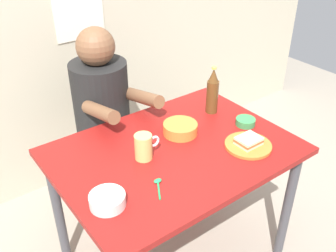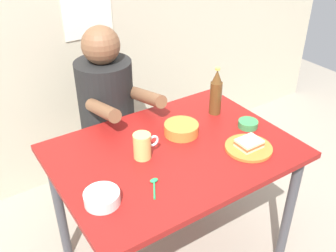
{
  "view_description": "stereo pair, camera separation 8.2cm",
  "coord_description": "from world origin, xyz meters",
  "views": [
    {
      "loc": [
        -0.89,
        -1.15,
        1.77
      ],
      "look_at": [
        0.0,
        0.05,
        0.84
      ],
      "focal_mm": 40.83,
      "sensor_mm": 36.0,
      "label": 1
    },
    {
      "loc": [
        -0.83,
        -1.2,
        1.77
      ],
      "look_at": [
        0.0,
        0.05,
        0.84
      ],
      "focal_mm": 40.83,
      "sensor_mm": 36.0,
      "label": 2
    }
  ],
  "objects": [
    {
      "name": "soup_bowl_orange",
      "position": [
        0.1,
        0.09,
        0.77
      ],
      "size": [
        0.17,
        0.17,
        0.05
      ],
      "color": "orange",
      "rests_on": "dining_table"
    },
    {
      "name": "stool",
      "position": [
        -0.05,
        0.63,
        0.35
      ],
      "size": [
        0.34,
        0.34,
        0.45
      ],
      "color": "#4C4C51",
      "rests_on": "ground"
    },
    {
      "name": "person_seated",
      "position": [
        -0.05,
        0.62,
        0.77
      ],
      "size": [
        0.33,
        0.56,
        0.72
      ],
      "color": "black",
      "rests_on": "stool"
    },
    {
      "name": "rice_bowl_white",
      "position": [
        -0.43,
        -0.15,
        0.77
      ],
      "size": [
        0.14,
        0.14,
        0.05
      ],
      "color": "silver",
      "rests_on": "dining_table"
    },
    {
      "name": "sandwich",
      "position": [
        0.29,
        -0.19,
        0.77
      ],
      "size": [
        0.11,
        0.09,
        0.04
      ],
      "color": "beige",
      "rests_on": "plate_orange"
    },
    {
      "name": "beer_bottle",
      "position": [
        0.38,
        0.16,
        0.86
      ],
      "size": [
        0.06,
        0.06,
        0.26
      ],
      "color": "#593819",
      "rests_on": "dining_table"
    },
    {
      "name": "dip_bowl_green",
      "position": [
        0.42,
        -0.05,
        0.76
      ],
      "size": [
        0.1,
        0.1,
        0.03
      ],
      "color": "#388C4C",
      "rests_on": "dining_table"
    },
    {
      "name": "spoon",
      "position": [
        -0.21,
        -0.17,
        0.75
      ],
      "size": [
        0.08,
        0.11,
        0.01
      ],
      "color": "#26A559",
      "rests_on": "dining_table"
    },
    {
      "name": "dining_table",
      "position": [
        0.0,
        0.0,
        0.65
      ],
      "size": [
        1.1,
        0.8,
        0.74
      ],
      "color": "maroon",
      "rests_on": "ground"
    },
    {
      "name": "plate_orange",
      "position": [
        0.29,
        -0.19,
        0.75
      ],
      "size": [
        0.22,
        0.22,
        0.01
      ],
      "primitive_type": "cylinder",
      "color": "orange",
      "rests_on": "dining_table"
    },
    {
      "name": "beer_mug",
      "position": [
        -0.15,
        0.03,
        0.8
      ],
      "size": [
        0.13,
        0.08,
        0.12
      ],
      "color": "#D1BC66",
      "rests_on": "dining_table"
    }
  ]
}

